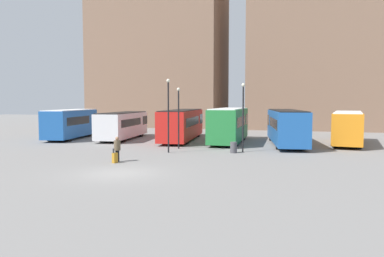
% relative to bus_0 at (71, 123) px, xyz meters
% --- Properties ---
extents(ground_plane, '(160.00, 160.00, 0.00)m').
position_rel_bus_0_xyz_m(ground_plane, '(13.96, -16.46, -1.69)').
color(ground_plane, slate).
extents(building_block_left, '(21.06, 12.10, 26.65)m').
position_rel_bus_0_xyz_m(building_block_left, '(1.15, 23.76, 11.64)').
color(building_block_left, '#7F604C').
rests_on(building_block_left, ground_plane).
extents(bus_0, '(4.00, 9.38, 3.12)m').
position_rel_bus_0_xyz_m(bus_0, '(0.00, 0.00, 0.00)').
color(bus_0, '#1E56A3').
rests_on(bus_0, ground_plane).
extents(bus_1, '(3.73, 10.07, 2.85)m').
position_rel_bus_0_xyz_m(bus_1, '(5.53, 1.13, -0.13)').
color(bus_1, silver).
rests_on(bus_1, ground_plane).
extents(bus_2, '(3.98, 12.39, 3.14)m').
position_rel_bus_0_xyz_m(bus_2, '(11.91, 1.95, 0.02)').
color(bus_2, red).
rests_on(bus_2, ground_plane).
extents(bus_3, '(2.90, 10.07, 3.33)m').
position_rel_bus_0_xyz_m(bus_3, '(17.03, 0.89, 0.11)').
color(bus_3, '#237A38').
rests_on(bus_3, ground_plane).
extents(bus_4, '(4.24, 11.88, 3.21)m').
position_rel_bus_0_xyz_m(bus_4, '(22.40, 0.49, 0.06)').
color(bus_4, '#1E56A3').
rests_on(bus_4, ground_plane).
extents(bus_5, '(3.66, 9.81, 3.04)m').
position_rel_bus_0_xyz_m(bus_5, '(27.92, 2.29, -0.04)').
color(bus_5, orange).
rests_on(bus_5, ground_plane).
extents(traveler, '(0.55, 0.55, 1.66)m').
position_rel_bus_0_xyz_m(traveler, '(12.01, -12.83, -0.70)').
color(traveler, black).
rests_on(traveler, ground_plane).
extents(suitcase, '(0.33, 0.38, 0.95)m').
position_rel_bus_0_xyz_m(suitcase, '(12.09, -13.34, -1.35)').
color(suitcase, '#B27A1E').
rests_on(suitcase, ground_plane).
extents(lamp_post_0, '(0.28, 0.28, 5.41)m').
position_rel_bus_0_xyz_m(lamp_post_0, '(19.29, -5.72, 1.51)').
color(lamp_post_0, black).
rests_on(lamp_post_0, ground_plane).
extents(lamp_post_1, '(0.28, 0.28, 5.72)m').
position_rel_bus_0_xyz_m(lamp_post_1, '(13.79, -7.72, 1.68)').
color(lamp_post_1, black).
rests_on(lamp_post_1, ground_plane).
extents(lamp_post_2, '(0.28, 0.28, 5.14)m').
position_rel_bus_0_xyz_m(lamp_post_2, '(13.77, -5.10, 1.37)').
color(lamp_post_2, black).
rests_on(lamp_post_2, ground_plane).
extents(trash_bin, '(0.52, 0.52, 0.85)m').
position_rel_bus_0_xyz_m(trash_bin, '(18.69, -6.49, -1.26)').
color(trash_bin, '#47474C').
rests_on(trash_bin, ground_plane).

